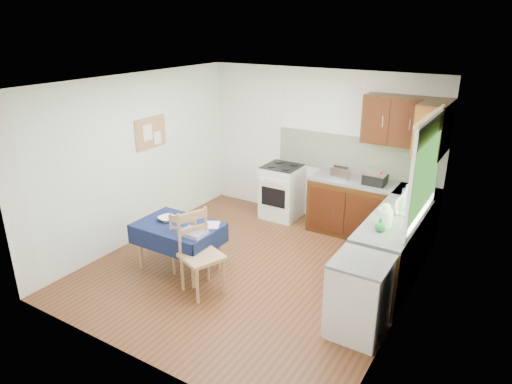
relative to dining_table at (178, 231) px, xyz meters
The scene contains 33 objects.
floor 1.11m from the dining_table, 31.30° to the left, with size 4.20×4.20×0.00m, color #4B2E14.
ceiling 2.16m from the dining_table, 31.30° to the left, with size 4.00×4.20×0.02m, color white.
wall_back 2.81m from the dining_table, 72.45° to the left, with size 4.00×0.02×2.50m, color white.
wall_front 1.93m from the dining_table, 62.81° to the right, with size 4.00×0.02×2.50m, color white.
wall_left 1.45m from the dining_table, 157.02° to the left, with size 0.02×4.20×2.50m, color white.
wall_right 2.95m from the dining_table, 10.04° to the left, with size 0.02×4.20×2.50m, color white.
base_cabinets 2.80m from the dining_table, 38.88° to the left, with size 1.90×2.30×0.86m.
worktop_back 2.98m from the dining_table, 50.85° to the left, with size 1.90×0.60×0.04m, color slate.
worktop_right 2.79m from the dining_table, 24.51° to the left, with size 0.60×1.70×0.04m, color slate.
worktop_corner 3.43m from the dining_table, 42.36° to the left, with size 0.60×0.60×0.04m, color slate.
splashback 3.04m from the dining_table, 60.34° to the left, with size 2.70×0.02×0.60m, color white.
upper_cabinets 3.53m from the dining_table, 44.42° to the left, with size 1.20×0.85×0.70m.
stove 2.32m from the dining_table, 82.03° to the left, with size 0.60×0.61×0.92m.
window 3.23m from the dining_table, 23.24° to the left, with size 0.04×1.48×1.26m.
fridge 2.53m from the dining_table, ahead, with size 0.58×0.60×0.89m.
corkboard 1.74m from the dining_table, 145.15° to the left, with size 0.04×0.62×0.47m.
dining_table is the anchor object (origin of this frame).
chair_far 0.16m from the dining_table, ahead, with size 0.52×0.52×0.89m.
chair_near 0.62m from the dining_table, 25.11° to the right, with size 0.59×0.59×1.04m.
toaster 2.64m from the dining_table, 58.06° to the left, with size 0.27×0.17×0.21m.
sandwich_press 2.98m from the dining_table, 49.78° to the left, with size 0.32×0.28×0.19m.
sauce_bottle 3.03m from the dining_table, 48.24° to the left, with size 0.05×0.05×0.20m, color #B20E15.
yellow_packet 2.98m from the dining_table, 53.16° to the left, with size 0.12×0.08×0.15m, color yellow.
dish_rack 2.89m from the dining_table, 29.23° to the left, with size 0.39×0.30×0.19m.
kettle 2.66m from the dining_table, 19.12° to the left, with size 0.17×0.17×0.29m.
cup 3.33m from the dining_table, 40.56° to the left, with size 0.12×0.12×0.09m, color white.
soap_bottle_a 3.03m from the dining_table, 32.61° to the left, with size 0.11×0.11×0.29m, color white.
soap_bottle_b 3.14m from the dining_table, 37.73° to the left, with size 0.09×0.09×0.20m, color #1B4E9D.
soap_bottle_c 2.60m from the dining_table, 15.60° to the left, with size 0.13×0.13×0.16m, color #238037.
plate_bowl 0.24m from the dining_table, behind, with size 0.23×0.23×0.06m, color beige.
book 0.40m from the dining_table, 24.38° to the left, with size 0.17×0.24×0.02m, color white.
spice_jar 0.25m from the dining_table, 87.71° to the left, with size 0.05×0.05×0.09m, color #258A39.
tea_towel 0.42m from the dining_table, 20.80° to the right, with size 0.31×0.25×0.06m, color navy.
Camera 1 is at (2.92, -4.63, 3.18)m, focal length 32.00 mm.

